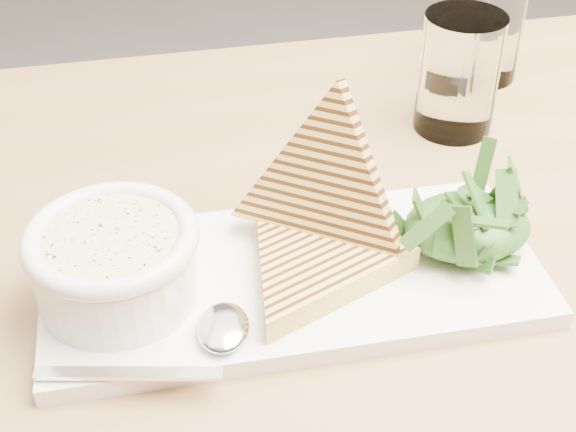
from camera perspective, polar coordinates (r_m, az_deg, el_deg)
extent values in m
cube|color=olive|center=(0.64, 11.40, -5.31)|extent=(1.26, 0.86, 0.04)
cube|color=white|center=(0.60, 0.37, -4.39)|extent=(0.36, 0.16, 0.01)
cylinder|color=white|center=(0.57, -12.11, -3.80)|extent=(0.11, 0.11, 0.04)
cylinder|color=#D6C089|center=(0.55, -12.48, -1.67)|extent=(0.10, 0.10, 0.01)
torus|color=white|center=(0.55, -12.51, -1.51)|extent=(0.12, 0.12, 0.01)
ellipsoid|color=#143D10|center=(0.62, 12.63, -0.71)|extent=(0.10, 0.08, 0.04)
ellipsoid|color=silver|center=(0.54, -4.63, -7.90)|extent=(0.04, 0.05, 0.01)
cube|color=silver|center=(0.53, -11.26, -10.93)|extent=(0.12, 0.03, 0.00)
cylinder|color=white|center=(0.77, 12.05, 9.87)|extent=(0.07, 0.07, 0.11)
cylinder|color=white|center=(0.88, 14.03, 12.82)|extent=(0.07, 0.07, 0.11)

